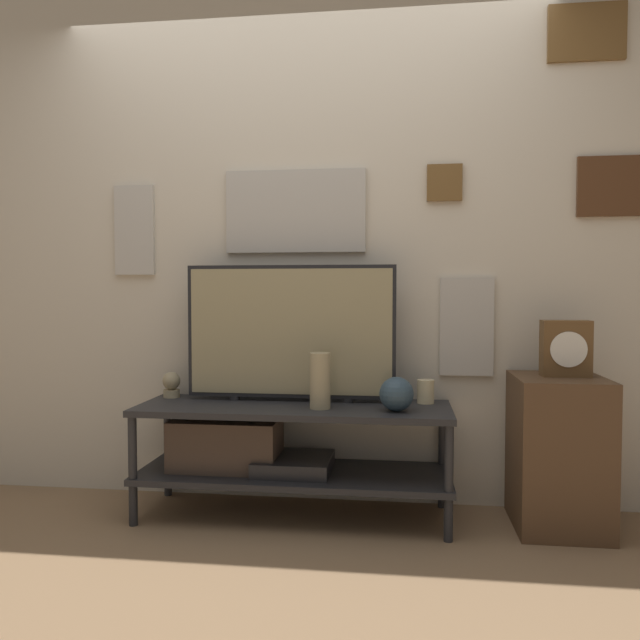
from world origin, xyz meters
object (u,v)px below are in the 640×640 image
Objects in this scene: vase_round_glass at (397,394)px; candle_jar at (426,391)px; vase_tall_ceramic at (320,381)px; decorative_bust at (172,384)px; television at (290,332)px; mantel_clock at (566,348)px.

vase_round_glass is 0.26m from candle_jar.
decorative_bust is (-0.80, 0.21, -0.06)m from vase_tall_ceramic.
candle_jar is (0.49, 0.21, -0.07)m from vase_tall_ceramic.
television is 6.63× the size of vase_round_glass.
decorative_bust reaches higher than candle_jar.
candle_jar is (0.66, 0.03, -0.29)m from television.
decorative_bust is 1.93m from mantel_clock.
decorative_bust is (-1.29, 0.00, 0.01)m from candle_jar.
television is 0.69m from decorative_bust.
television is 1.29m from mantel_clock.
television is 0.62m from vase_round_glass.
vase_tall_ceramic is 0.54m from candle_jar.
candle_jar is 0.67m from mantel_clock.
candle_jar is at bearing 58.16° from vase_round_glass.
mantel_clock is at bearing -3.08° from television.
mantel_clock is (1.29, -0.07, -0.06)m from television.
vase_round_glass is at bearing -11.06° from decorative_bust.
mantel_clock is at bearing 5.35° from vase_tall_ceramic.
vase_round_glass is (0.35, -0.02, -0.05)m from vase_tall_ceramic.
vase_round_glass is at bearing -170.80° from mantel_clock.
candle_jar is 1.29m from decorative_bust.
television is 0.72m from candle_jar.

